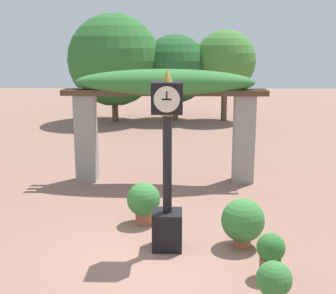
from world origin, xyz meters
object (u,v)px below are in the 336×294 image
(potted_plant_near_left, at_px, (144,201))
(potted_plant_far_right, at_px, (243,221))
(pedestal_clock, at_px, (167,171))
(potted_plant_far_left, at_px, (274,283))
(potted_plant_near_right, at_px, (271,253))

(potted_plant_near_left, bearing_deg, potted_plant_far_right, -29.23)
(potted_plant_far_right, bearing_deg, pedestal_clock, -175.45)
(potted_plant_far_left, bearing_deg, potted_plant_near_right, 82.10)
(potted_plant_near_right, height_order, potted_plant_far_right, potted_plant_far_right)
(potted_plant_near_left, xyz_separation_m, potted_plant_far_right, (1.90, -1.06, -0.00))
(potted_plant_near_right, distance_m, potted_plant_far_left, 0.93)
(potted_plant_near_left, distance_m, potted_plant_near_right, 3.11)
(potted_plant_far_left, relative_size, potted_plant_far_right, 0.79)
(potted_plant_near_left, relative_size, potted_plant_far_right, 0.97)
(pedestal_clock, relative_size, potted_plant_near_left, 3.70)
(pedestal_clock, height_order, potted_plant_near_left, pedestal_clock)
(potted_plant_far_right, bearing_deg, potted_plant_near_right, -75.87)
(potted_plant_far_left, distance_m, potted_plant_far_right, 2.08)
(potted_plant_near_right, xyz_separation_m, potted_plant_far_left, (-0.13, -0.92, -0.00))
(potted_plant_near_right, xyz_separation_m, potted_plant_far_right, (-0.29, 1.15, 0.08))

